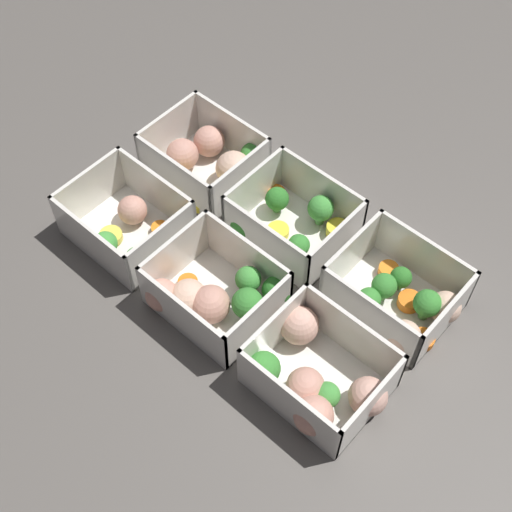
{
  "coord_description": "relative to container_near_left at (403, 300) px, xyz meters",
  "views": [
    {
      "loc": [
        -0.35,
        0.39,
        0.77
      ],
      "look_at": [
        0.0,
        0.0,
        0.03
      ],
      "focal_mm": 50.0,
      "sensor_mm": 36.0,
      "label": 1
    }
  ],
  "objects": [
    {
      "name": "container_near_right",
      "position": [
        0.34,
        -0.01,
        0.0
      ],
      "size": [
        0.15,
        0.14,
        0.07
      ],
      "color": "silver",
      "rests_on": "ground_plane"
    },
    {
      "name": "container_near_center",
      "position": [
        0.18,
        -0.0,
        0.0
      ],
      "size": [
        0.15,
        0.13,
        0.07
      ],
      "color": "silver",
      "rests_on": "ground_plane"
    },
    {
      "name": "container_near_left",
      "position": [
        0.0,
        0.0,
        0.0
      ],
      "size": [
        0.15,
        0.13,
        0.07
      ],
      "color": "silver",
      "rests_on": "ground_plane"
    },
    {
      "name": "ground_plane",
      "position": [
        0.18,
        0.07,
        -0.03
      ],
      "size": [
        4.0,
        4.0,
        0.0
      ],
      "primitive_type": "plane",
      "color": "#56514C"
    },
    {
      "name": "container_far_left",
      "position": [
        0.02,
        0.15,
        0.0
      ],
      "size": [
        0.18,
        0.14,
        0.07
      ],
      "color": "silver",
      "rests_on": "ground_plane"
    },
    {
      "name": "container_far_right",
      "position": [
        0.34,
        0.15,
        -0.0
      ],
      "size": [
        0.15,
        0.12,
        0.07
      ],
      "color": "silver",
      "rests_on": "ground_plane"
    },
    {
      "name": "container_far_center",
      "position": [
        0.18,
        0.15,
        0.0
      ],
      "size": [
        0.15,
        0.14,
        0.07
      ],
      "color": "silver",
      "rests_on": "ground_plane"
    }
  ]
}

